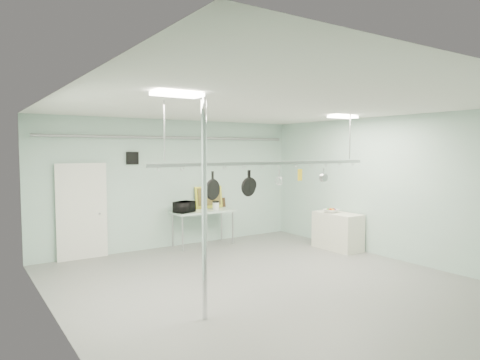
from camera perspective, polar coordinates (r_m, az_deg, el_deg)
floor at (r=7.88m, az=4.26°, el=-14.02°), size 8.00×8.00×0.00m
ceiling at (r=7.54m, az=4.39°, el=9.72°), size 7.00×8.00×0.02m
back_wall at (r=10.95m, az=-8.71°, el=-0.44°), size 7.00×0.02×3.20m
right_wall at (r=10.08m, az=20.12°, el=-1.02°), size 0.02×8.00×3.20m
door at (r=10.20m, az=-20.36°, el=-4.07°), size 1.10×0.10×2.20m
wall_vent at (r=10.48m, az=-14.16°, el=2.85°), size 0.30×0.04×0.30m
conduit_pipe at (r=10.84m, az=-8.57°, el=5.60°), size 6.60×0.07×0.07m
chrome_pole at (r=6.11m, az=-4.78°, el=-3.89°), size 0.08×0.08×3.20m
prep_table at (r=10.96m, az=-4.95°, el=-4.44°), size 1.60×0.70×0.91m
side_cabinet at (r=10.85m, az=12.87°, el=-6.66°), size 0.60×1.20×0.90m
pot_rack at (r=7.86m, az=4.14°, el=2.47°), size 4.80×0.06×1.00m
light_panel_left at (r=5.69m, az=-8.36°, el=11.25°), size 0.65×0.30×0.05m
light_panel_right at (r=9.60m, az=13.54°, el=8.20°), size 0.65×0.30×0.05m
microwave at (r=10.64m, az=-7.44°, el=-3.58°), size 0.59×0.51×0.27m
coffee_canister at (r=11.05m, az=-3.24°, el=-3.49°), size 0.20×0.20×0.19m
painting_large at (r=11.34m, az=-4.20°, el=-2.31°), size 0.78×0.15×0.58m
painting_small at (r=11.53m, az=-2.66°, el=-3.02°), size 0.30×0.09×0.25m
fruit_bowl at (r=10.78m, az=12.05°, el=-4.06°), size 0.41×0.41×0.09m
skillet_left at (r=7.19m, az=-3.67°, el=-0.78°), size 0.35×0.18×0.49m
skillet_mid at (r=7.58m, az=1.15°, el=-0.40°), size 0.34×0.11×0.46m
skillet_right at (r=7.59m, az=1.27°, el=-0.09°), size 0.28×0.11×0.38m
whisk at (r=8.00m, az=5.23°, el=0.27°), size 0.17×0.17×0.33m
grater at (r=8.33m, az=7.99°, el=0.69°), size 0.10×0.06×0.24m
saucepan at (r=8.77m, az=11.08°, el=0.69°), size 0.18×0.12×0.28m
fruit_cluster at (r=10.77m, az=12.05°, el=-3.85°), size 0.24×0.24×0.09m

